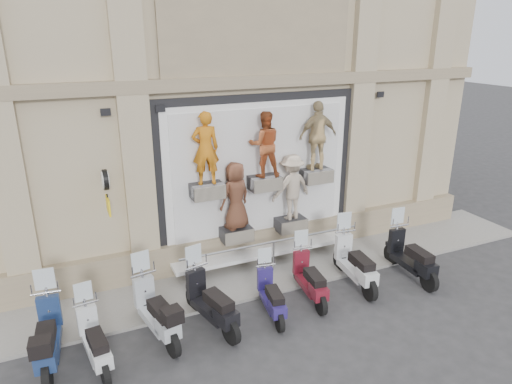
% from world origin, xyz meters
% --- Properties ---
extents(ground, '(90.00, 90.00, 0.00)m').
position_xyz_m(ground, '(0.00, 0.00, 0.00)').
color(ground, '#2F2F32').
rests_on(ground, ground).
extents(sidewalk, '(16.00, 2.20, 0.08)m').
position_xyz_m(sidewalk, '(0.00, 2.10, 0.04)').
color(sidewalk, gray).
rests_on(sidewalk, ground).
extents(building, '(14.00, 8.60, 12.00)m').
position_xyz_m(building, '(0.00, 7.00, 6.00)').
color(building, tan).
rests_on(building, ground).
extents(shop_vitrine, '(5.60, 0.83, 4.30)m').
position_xyz_m(shop_vitrine, '(0.11, 2.74, 2.43)').
color(shop_vitrine, black).
rests_on(shop_vitrine, ground).
extents(guard_rail, '(5.06, 0.10, 0.93)m').
position_xyz_m(guard_rail, '(0.00, 2.00, 0.47)').
color(guard_rail, '#9EA0A5').
rests_on(guard_rail, ground).
extents(clock_sign_bracket, '(0.10, 0.80, 1.02)m').
position_xyz_m(clock_sign_bracket, '(-3.90, 2.47, 2.80)').
color(clock_sign_bracket, black).
rests_on(clock_sign_bracket, ground).
extents(scooter_a, '(0.78, 2.09, 1.66)m').
position_xyz_m(scooter_a, '(-5.40, 0.62, 0.83)').
color(scooter_a, navy).
rests_on(scooter_a, ground).
extents(scooter_b, '(0.75, 1.85, 1.46)m').
position_xyz_m(scooter_b, '(-4.60, 0.22, 0.73)').
color(scooter_b, silver).
rests_on(scooter_b, ground).
extents(scooter_c, '(0.97, 2.13, 1.67)m').
position_xyz_m(scooter_c, '(-3.36, 0.60, 0.83)').
color(scooter_c, '#A4A9B1').
rests_on(scooter_c, ground).
extents(scooter_d, '(1.05, 2.12, 1.65)m').
position_xyz_m(scooter_d, '(-2.22, 0.47, 0.83)').
color(scooter_d, black).
rests_on(scooter_d, ground).
extents(scooter_e, '(0.76, 1.76, 1.38)m').
position_xyz_m(scooter_e, '(-0.87, 0.33, 0.69)').
color(scooter_e, navy).
rests_on(scooter_e, ground).
extents(scooter_f, '(0.78, 1.90, 1.50)m').
position_xyz_m(scooter_f, '(0.24, 0.56, 0.75)').
color(scooter_f, maroon).
rests_on(scooter_f, ground).
extents(scooter_g, '(0.84, 2.12, 1.68)m').
position_xyz_m(scooter_g, '(1.59, 0.67, 0.84)').
color(scooter_g, silver).
rests_on(scooter_g, ground).
extents(scooter_h, '(0.73, 2.09, 1.67)m').
position_xyz_m(scooter_h, '(3.12, 0.40, 0.83)').
color(scooter_h, black).
rests_on(scooter_h, ground).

